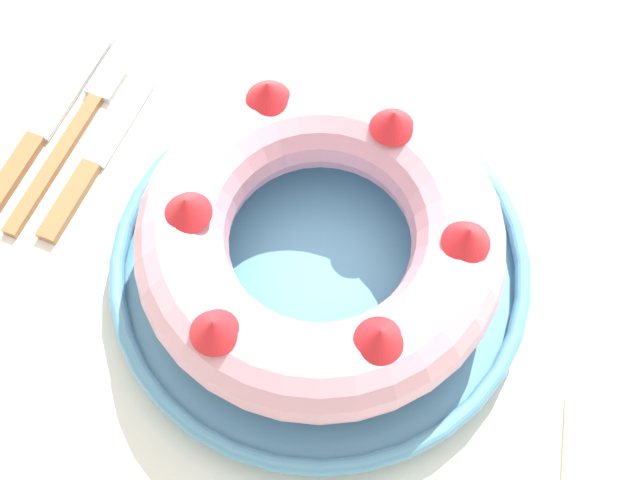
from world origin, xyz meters
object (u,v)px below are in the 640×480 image
serving_dish (320,267)px  bundt_cake (320,239)px  cake_knife (91,167)px  serving_knife (35,140)px  fork (80,123)px

serving_dish → bundt_cake: (-0.00, -0.00, 0.05)m
bundt_cake → cake_knife: size_ratio=1.58×
cake_knife → serving_knife: bearing=179.1°
serving_dish → cake_knife: size_ratio=1.90×
bundt_cake → serving_knife: 0.27m
fork → bundt_cake: bearing=-8.6°
bundt_cake → serving_knife: (-0.26, 0.02, -0.06)m
cake_knife → serving_dish: bearing=-0.5°
serving_knife → cake_knife: 0.05m
fork → serving_knife: bearing=-128.0°
fork → cake_knife: 0.04m
serving_dish → cake_knife: (-0.21, 0.01, -0.01)m
serving_dish → fork: serving_dish is taller
serving_dish → serving_knife: 0.26m
serving_knife → cake_knife: (0.05, -0.00, 0.00)m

